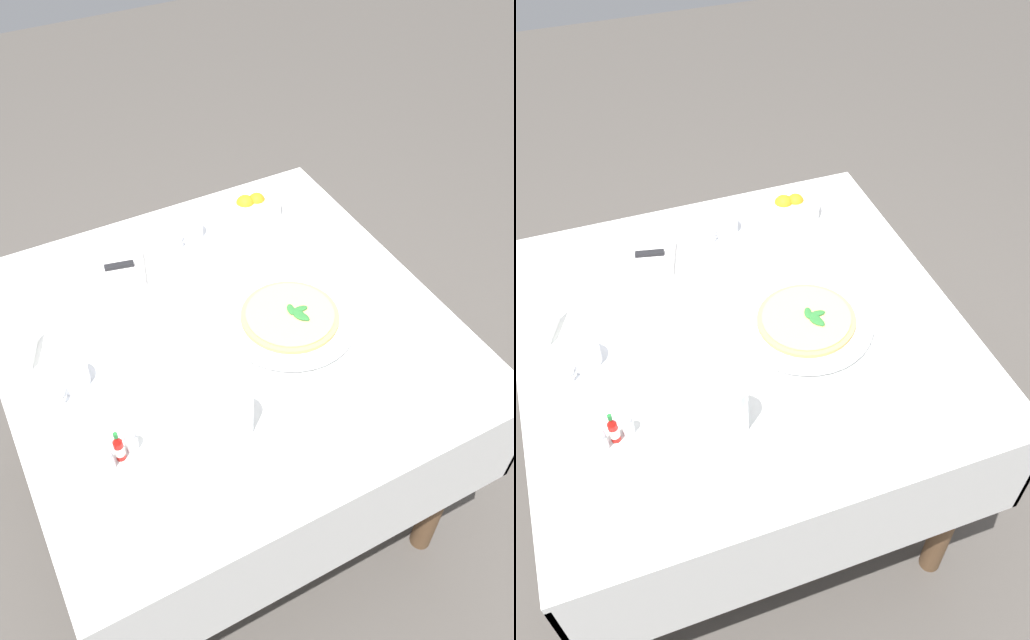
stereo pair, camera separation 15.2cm
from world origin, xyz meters
TOP-DOWN VIEW (x-y plane):
  - ground_plane at (0.00, 0.00)m, footprint 8.00×8.00m
  - dining_table at (0.00, 0.00)m, footprint 1.03×1.03m
  - pizza_plate at (-0.15, 0.06)m, footprint 0.32×0.32m
  - pizza at (-0.15, 0.06)m, footprint 0.23×0.23m
  - coffee_cup_left_edge at (-0.07, -0.36)m, footprint 0.13×0.13m
  - coffee_cup_right_edge at (0.36, -0.00)m, footprint 0.13×0.13m
  - water_glass_near_left at (0.10, 0.27)m, footprint 0.07×0.07m
  - napkin_folded at (0.20, -0.32)m, footprint 0.25×0.19m
  - dinner_knife at (0.20, -0.32)m, footprint 0.19×0.06m
  - citrus_bowl at (-0.28, -0.37)m, footprint 0.15×0.15m
  - hot_sauce_bottle at (0.34, 0.22)m, footprint 0.02×0.02m
  - salt_shaker at (0.36, 0.23)m, footprint 0.03×0.03m
  - pepper_shaker at (0.31, 0.21)m, footprint 0.03×0.03m
  - menu_card at (0.42, -0.13)m, footprint 0.04×0.08m

SIDE VIEW (x-z plane):
  - ground_plane at x=0.00m, z-range 0.00..0.00m
  - dining_table at x=0.00m, z-range 0.23..0.98m
  - napkin_folded at x=0.20m, z-range 0.75..0.77m
  - pizza_plate at x=-0.15m, z-range 0.75..0.77m
  - dinner_knife at x=0.20m, z-range 0.76..0.77m
  - pizza at x=-0.15m, z-range 0.76..0.78m
  - salt_shaker at x=0.36m, z-range 0.74..0.80m
  - pepper_shaker at x=0.31m, z-range 0.74..0.80m
  - coffee_cup_right_edge at x=0.36m, z-range 0.74..0.80m
  - coffee_cup_left_edge at x=-0.07m, z-range 0.74..0.80m
  - citrus_bowl at x=-0.28m, z-range 0.74..0.80m
  - menu_card at x=0.42m, z-range 0.75..0.81m
  - hot_sauce_bottle at x=0.34m, z-range 0.74..0.82m
  - water_glass_near_left at x=0.10m, z-range 0.74..0.87m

